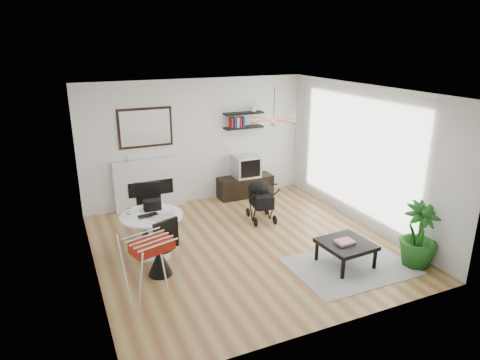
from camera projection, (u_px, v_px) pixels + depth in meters
name	position (u px, v px, depth m)	size (l,w,h in m)	color
floor	(244.00, 245.00, 7.58)	(5.00, 5.00, 0.00)	#8D5E36
ceiling	(245.00, 91.00, 6.73)	(5.00, 5.00, 0.00)	white
wall_back	(197.00, 142.00, 9.32)	(5.00, 5.00, 0.00)	white
wall_left	(88.00, 194.00, 6.19)	(5.00, 5.00, 0.00)	white
wall_right	(364.00, 157.00, 8.12)	(5.00, 5.00, 0.00)	white
sheer_curtain	(353.00, 155.00, 8.26)	(0.04, 3.60, 2.60)	white
fireplace	(149.00, 178.00, 9.04)	(1.50, 0.17, 2.16)	white
shelf_lower	(244.00, 127.00, 9.54)	(0.90, 0.25, 0.04)	black
shelf_upper	(244.00, 113.00, 9.44)	(0.90, 0.25, 0.04)	black
pendant_lamp	(274.00, 119.00, 7.43)	(0.90, 0.90, 0.10)	tan
tv_console	(245.00, 186.00, 9.88)	(1.27, 0.45, 0.48)	black
crt_tv	(246.00, 166.00, 9.73)	(0.57, 0.50, 0.50)	silver
dining_table	(153.00, 229.00, 7.06)	(1.03, 1.03, 0.75)	white
laptop	(149.00, 217.00, 6.88)	(0.33, 0.21, 0.03)	black
black_bag	(152.00, 205.00, 7.16)	(0.29, 0.17, 0.17)	black
newspaper	(163.00, 216.00, 6.93)	(0.36, 0.30, 0.01)	beige
drinking_glass	(129.00, 211.00, 7.00)	(0.06, 0.06, 0.10)	white
chair_far	(150.00, 223.00, 7.73)	(0.51, 0.53, 1.03)	black
chair_near	(160.00, 257.00, 6.55)	(0.51, 0.52, 0.98)	black
drying_rack	(152.00, 267.00, 5.87)	(0.78, 0.75, 0.95)	white
stroller	(261.00, 201.00, 8.57)	(0.54, 0.76, 0.89)	black
rug	(350.00, 266.00, 6.87)	(1.89, 1.36, 0.01)	#989898
coffee_table	(346.00, 245.00, 6.82)	(0.80, 0.80, 0.39)	black
magazines	(345.00, 242.00, 6.78)	(0.29, 0.22, 0.04)	#E03855
potted_plant	(419.00, 235.00, 6.77)	(0.59, 0.59, 1.06)	#1C5919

